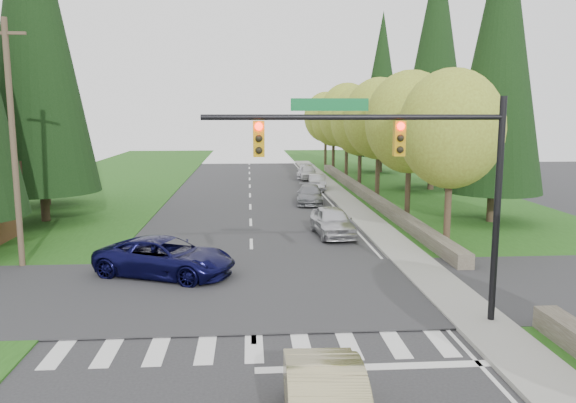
{
  "coord_description": "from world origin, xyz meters",
  "views": [
    {
      "loc": [
        -0.1,
        -11.29,
        6.31
      ],
      "look_at": [
        1.48,
        10.94,
        2.8
      ],
      "focal_mm": 35.0,
      "sensor_mm": 36.0,
      "label": 1
    }
  ],
  "objects": [
    {
      "name": "grass_east",
      "position": [
        13.0,
        20.0,
        0.03
      ],
      "size": [
        14.0,
        110.0,
        0.06
      ],
      "primitive_type": "cube",
      "color": "#1F4C14",
      "rests_on": "ground"
    },
    {
      "name": "grass_west",
      "position": [
        -13.0,
        20.0,
        0.03
      ],
      "size": [
        14.0,
        110.0,
        0.06
      ],
      "primitive_type": "cube",
      "color": "#1F4C14",
      "rests_on": "ground"
    },
    {
      "name": "cross_street",
      "position": [
        0.0,
        8.0,
        0.0
      ],
      "size": [
        120.0,
        8.0,
        0.1
      ],
      "primitive_type": "cube",
      "color": "#28282B",
      "rests_on": "ground"
    },
    {
      "name": "sidewalk_east",
      "position": [
        6.9,
        22.0,
        0.07
      ],
      "size": [
        1.8,
        80.0,
        0.13
      ],
      "primitive_type": "cube",
      "color": "gray",
      "rests_on": "ground"
    },
    {
      "name": "curb_east",
      "position": [
        6.05,
        22.0,
        0.07
      ],
      "size": [
        0.2,
        80.0,
        0.13
      ],
      "primitive_type": "cube",
      "color": "gray",
      "rests_on": "ground"
    },
    {
      "name": "stone_wall_north",
      "position": [
        8.6,
        30.0,
        0.35
      ],
      "size": [
        0.7,
        40.0,
        0.7
      ],
      "primitive_type": "cube",
      "color": "#4C4438",
      "rests_on": "ground"
    },
    {
      "name": "traffic_signal",
      "position": [
        4.37,
        4.5,
        4.98
      ],
      "size": [
        8.7,
        0.37,
        6.8
      ],
      "color": "black",
      "rests_on": "ground"
    },
    {
      "name": "utility_pole",
      "position": [
        -9.5,
        12.0,
        5.14
      ],
      "size": [
        1.6,
        0.24,
        10.0
      ],
      "color": "#473828",
      "rests_on": "ground"
    },
    {
      "name": "decid_tree_0",
      "position": [
        9.2,
        14.0,
        5.6
      ],
      "size": [
        4.8,
        4.8,
        8.37
      ],
      "color": "#38281C",
      "rests_on": "ground"
    },
    {
      "name": "decid_tree_1",
      "position": [
        9.3,
        21.0,
        5.8
      ],
      "size": [
        5.2,
        5.2,
        8.8
      ],
      "color": "#38281C",
      "rests_on": "ground"
    },
    {
      "name": "decid_tree_2",
      "position": [
        9.1,
        28.0,
        5.93
      ],
      "size": [
        5.0,
        5.0,
        8.82
      ],
      "color": "#38281C",
      "rests_on": "ground"
    },
    {
      "name": "decid_tree_3",
      "position": [
        9.2,
        35.0,
        5.66
      ],
      "size": [
        5.0,
        5.0,
        8.55
      ],
      "color": "#38281C",
      "rests_on": "ground"
    },
    {
      "name": "decid_tree_4",
      "position": [
        9.3,
        42.0,
        6.06
      ],
      "size": [
        5.4,
        5.4,
        9.18
      ],
      "color": "#38281C",
      "rests_on": "ground"
    },
    {
      "name": "decid_tree_5",
      "position": [
        9.1,
        49.0,
        5.53
      ],
      "size": [
        4.8,
        4.8,
        8.3
      ],
      "color": "#38281C",
      "rests_on": "ground"
    },
    {
      "name": "decid_tree_6",
      "position": [
        9.2,
        56.0,
        5.86
      ],
      "size": [
        5.2,
        5.2,
        8.86
      ],
      "color": "#38281C",
      "rests_on": "ground"
    },
    {
      "name": "conifer_w_c",
      "position": [
        -12.0,
        22.0,
        11.29
      ],
      "size": [
        6.46,
        6.46,
        20.8
      ],
      "color": "#38281C",
      "rests_on": "ground"
    },
    {
      "name": "conifer_w_e",
      "position": [
        -14.0,
        28.0,
        10.29
      ],
      "size": [
        5.78,
        5.78,
        18.8
      ],
      "color": "#38281C",
      "rests_on": "ground"
    },
    {
      "name": "conifer_e_a",
      "position": [
        14.0,
        20.0,
        9.79
      ],
      "size": [
        5.44,
        5.44,
        17.8
      ],
      "color": "#38281C",
      "rests_on": "ground"
    },
    {
      "name": "conifer_e_b",
      "position": [
        15.0,
        34.0,
        10.79
      ],
      "size": [
        6.12,
        6.12,
        19.8
      ],
      "color": "#38281C",
      "rests_on": "ground"
    },
    {
      "name": "conifer_e_c",
      "position": [
        14.0,
        48.0,
        9.29
      ],
      "size": [
        5.1,
        5.1,
        16.8
      ],
      "color": "#38281C",
      "rests_on": "ground"
    },
    {
      "name": "suv_navy",
      "position": [
        -3.36,
        10.24,
        0.76
      ],
      "size": [
        6.02,
        4.38,
        1.52
      ],
      "primitive_type": "imported",
      "rotation": [
        0.0,
        0.0,
        1.19
      ],
      "color": "#0A0A35",
      "rests_on": "ground"
    },
    {
      "name": "parked_car_a",
      "position": [
        4.23,
        17.08,
        0.76
      ],
      "size": [
        2.14,
        4.57,
        1.51
      ],
      "primitive_type": "imported",
      "rotation": [
        0.0,
        0.0,
        0.08
      ],
      "color": "silver",
      "rests_on": "ground"
    },
    {
      "name": "parked_car_b",
      "position": [
        4.2,
        27.58,
        0.65
      ],
      "size": [
        2.21,
        4.6,
        1.29
      ],
      "primitive_type": "imported",
      "rotation": [
        0.0,
        0.0,
        -0.09
      ],
      "color": "gray",
      "rests_on": "ground"
    },
    {
      "name": "parked_car_c",
      "position": [
        5.6,
        34.73,
        0.64
      ],
      "size": [
        1.64,
        3.96,
        1.27
      ],
      "primitive_type": "imported",
      "rotation": [
        0.0,
        0.0,
        -0.08
      ],
      "color": "#A7A8AC",
      "rests_on": "ground"
    },
    {
      "name": "parked_car_d",
      "position": [
        5.6,
        42.26,
        0.66
      ],
      "size": [
        1.57,
        3.86,
        1.31
      ],
      "primitive_type": "imported",
      "rotation": [
        0.0,
        0.0,
        -0.0
      ],
      "color": "silver",
      "rests_on": "ground"
    },
    {
      "name": "parked_car_e",
      "position": [
        5.6,
        43.46,
        0.63
      ],
      "size": [
        2.34,
        4.54,
        1.26
      ],
      "primitive_type": "imported",
      "rotation": [
        0.0,
        0.0,
        -0.14
      ],
      "color": "silver",
      "rests_on": "ground"
    }
  ]
}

